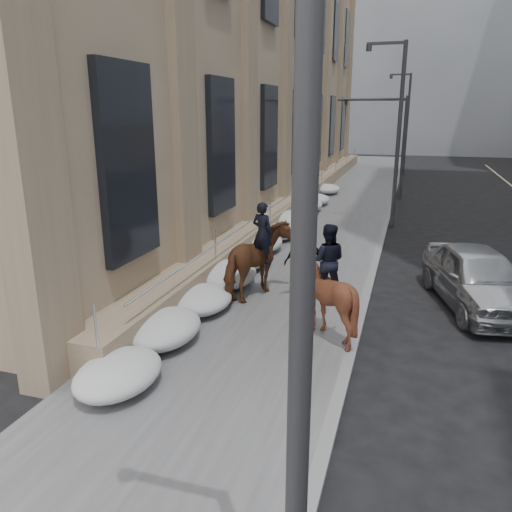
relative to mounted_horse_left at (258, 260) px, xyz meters
The scene contains 15 objects.
ground 3.61m from the mounted_horse_left, 85.26° to the right, with size 140.00×140.00×0.00m, color black.
sidewalk 6.71m from the mounted_horse_left, 87.56° to the left, with size 5.00×80.00×0.12m, color #4C4C4F.
curb 7.31m from the mounted_horse_left, 66.29° to the left, with size 0.24×80.00×0.12m, color slate.
limestone_building 18.93m from the mounted_horse_left, 106.72° to the left, with size 6.10×44.00×18.00m.
bg_building_mid 58.19m from the mounted_horse_left, 85.67° to the left, with size 30.00×12.00×28.00m, color slate.
bg_building_far 69.40m from the mounted_horse_left, 94.76° to the left, with size 24.00×12.00×20.00m, color gray.
streetlight_near 10.43m from the mounted_horse_left, 72.17° to the right, with size 1.71×0.24×8.00m.
streetlight_mid 11.53m from the mounted_horse_left, 74.10° to the left, with size 1.71×0.24×8.00m.
streetlight_far 30.94m from the mounted_horse_left, 84.36° to the left, with size 1.71×0.24×8.00m.
traffic_signal 18.96m from the mounted_horse_left, 82.79° to the left, with size 4.10×0.22×6.00m.
snow_bank 4.91m from the mounted_horse_left, 103.59° to the left, with size 1.70×18.10×0.76m.
mounted_horse_left is the anchor object (origin of this frame).
mounted_horse_right 2.87m from the mounted_horse_left, 40.64° to the right, with size 1.73×1.90×2.63m.
pedestrian 1.28m from the mounted_horse_left, 16.67° to the left, with size 1.15×0.48×1.97m, color black.
car_silver 5.97m from the mounted_horse_left, 13.30° to the left, with size 1.97×4.88×1.66m, color #A0A3A7.
Camera 1 is at (3.57, -9.25, 5.19)m, focal length 35.00 mm.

